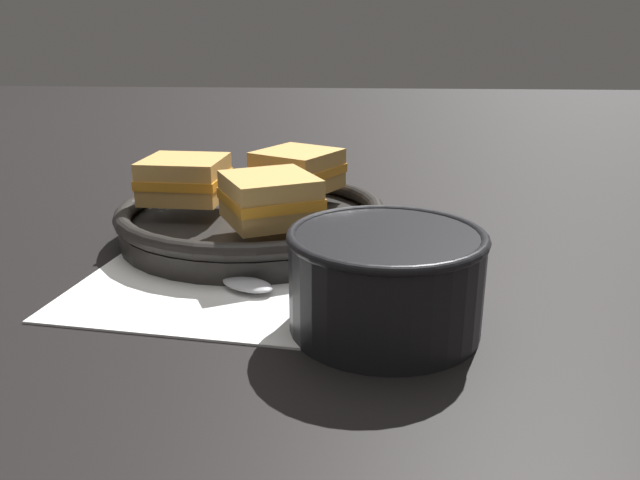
% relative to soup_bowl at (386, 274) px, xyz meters
% --- Properties ---
extents(ground_plane, '(4.00, 4.00, 0.00)m').
position_rel_soup_bowl_xyz_m(ground_plane, '(-0.06, 0.06, -0.05)').
color(ground_plane, black).
extents(napkin, '(0.27, 0.24, 0.00)m').
position_rel_soup_bowl_xyz_m(napkin, '(-0.15, 0.07, -0.04)').
color(napkin, white).
rests_on(napkin, ground_plane).
extents(soup_bowl, '(0.15, 0.15, 0.08)m').
position_rel_soup_bowl_xyz_m(soup_bowl, '(0.00, 0.00, 0.00)').
color(soup_bowl, black).
rests_on(soup_bowl, ground_plane).
extents(spoon, '(0.15, 0.09, 0.01)m').
position_rel_soup_bowl_xyz_m(spoon, '(-0.14, 0.07, -0.04)').
color(spoon, '#B7B7BC').
rests_on(spoon, napkin).
extents(skillet, '(0.29, 0.42, 0.04)m').
position_rel_soup_bowl_xyz_m(skillet, '(-0.14, 0.21, -0.02)').
color(skillet, black).
rests_on(skillet, ground_plane).
extents(sandwich_near_left, '(0.09, 0.09, 0.05)m').
position_rel_soup_bowl_xyz_m(sandwich_near_left, '(-0.21, 0.22, 0.02)').
color(sandwich_near_left, tan).
rests_on(sandwich_near_left, skillet).
extents(sandwich_near_right, '(0.11, 0.12, 0.05)m').
position_rel_soup_bowl_xyz_m(sandwich_near_right, '(-0.11, 0.14, 0.02)').
color(sandwich_near_right, tan).
rests_on(sandwich_near_right, skillet).
extents(sandwich_far_left, '(0.12, 0.12, 0.05)m').
position_rel_soup_bowl_xyz_m(sandwich_far_left, '(-0.10, 0.27, 0.02)').
color(sandwich_far_left, tan).
rests_on(sandwich_far_left, skillet).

